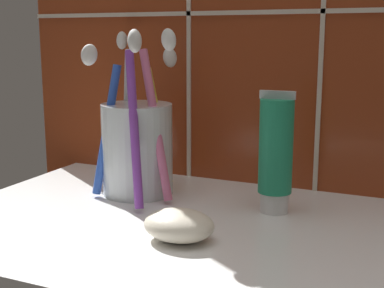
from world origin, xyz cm
name	(u,v)px	position (x,y,z in cm)	size (l,w,h in cm)	color
sink_counter	(261,245)	(0.00, 0.00, 1.00)	(62.08, 31.77, 2.00)	white
toothbrush_cup	(137,143)	(-16.09, 6.39, 7.60)	(13.21, 15.18, 18.00)	silver
toothpaste_tube	(276,154)	(-0.69, 6.41, 7.88)	(3.47, 3.30, 11.98)	white
soap_bar	(179,225)	(-6.03, -4.22, 3.33)	(6.20, 5.05, 2.65)	silver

